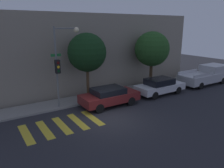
% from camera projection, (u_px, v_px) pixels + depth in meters
% --- Properties ---
extents(ground_plane, '(60.00, 60.00, 0.00)m').
position_uv_depth(ground_plane, '(109.00, 119.00, 13.64)').
color(ground_plane, '#28282D').
extents(sidewalk, '(26.00, 2.03, 0.14)m').
position_uv_depth(sidewalk, '(81.00, 100.00, 17.04)').
color(sidewalk, gray).
rests_on(sidewalk, ground).
extents(building_row, '(26.00, 6.00, 6.68)m').
position_uv_depth(building_row, '(59.00, 52.00, 19.78)').
color(building_row, gray).
rests_on(building_row, ground).
extents(crosswalk, '(4.48, 2.60, 0.00)m').
position_uv_depth(crosswalk, '(62.00, 125.00, 12.83)').
color(crosswalk, gold).
rests_on(crosswalk, ground).
extents(traffic_light_pole, '(2.07, 0.56, 5.65)m').
position_uv_depth(traffic_light_pole, '(62.00, 58.00, 14.59)').
color(traffic_light_pole, slate).
rests_on(traffic_light_pole, ground).
extents(sedan_near_corner, '(4.29, 1.88, 1.35)m').
position_uv_depth(sedan_near_corner, '(109.00, 96.00, 15.84)').
color(sedan_near_corner, maroon).
rests_on(sedan_near_corner, ground).
extents(sedan_middle, '(4.38, 1.81, 1.40)m').
position_uv_depth(sedan_middle, '(160.00, 86.00, 18.49)').
color(sedan_middle, silver).
rests_on(sedan_middle, ground).
extents(pickup_truck, '(5.66, 2.08, 1.82)m').
position_uv_depth(pickup_truck, '(207.00, 75.00, 21.79)').
color(pickup_truck, '#BCBCC1').
rests_on(pickup_truck, ground).
extents(tree_near_corner, '(2.89, 2.89, 5.20)m').
position_uv_depth(tree_near_corner, '(87.00, 53.00, 16.21)').
color(tree_near_corner, '#4C3823').
rests_on(tree_near_corner, ground).
extents(tree_midblock, '(3.12, 3.12, 5.21)m').
position_uv_depth(tree_midblock, '(152.00, 49.00, 19.63)').
color(tree_midblock, '#42301E').
rests_on(tree_midblock, ground).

